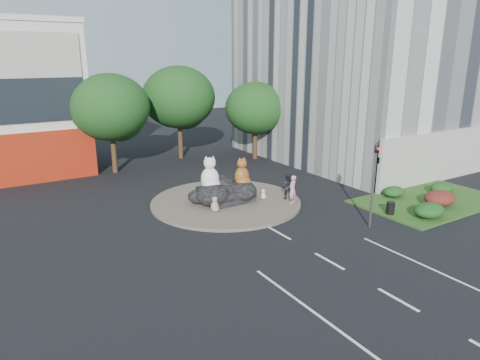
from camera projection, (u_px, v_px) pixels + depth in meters
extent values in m
plane|color=black|center=(329.00, 261.00, 20.60)|extent=(120.00, 120.00, 0.00)
cylinder|color=brown|center=(226.00, 202.00, 28.75)|extent=(10.00, 10.00, 0.20)
cube|color=#254A18|center=(430.00, 201.00, 29.10)|extent=(10.00, 6.00, 0.12)
cylinder|color=#382314|center=(114.00, 151.00, 36.04)|extent=(0.44, 0.44, 3.74)
ellipsoid|color=#123916|center=(110.00, 107.00, 35.03)|extent=(6.46, 6.46, 5.49)
sphere|color=#123916|center=(119.00, 116.00, 36.08)|extent=(4.25, 4.25, 4.25)
sphere|color=#123916|center=(103.00, 115.00, 34.59)|extent=(3.74, 3.74, 3.74)
cylinder|color=#382314|center=(180.00, 138.00, 41.18)|extent=(0.44, 0.44, 3.96)
ellipsoid|color=#123916|center=(179.00, 97.00, 40.11)|extent=(6.84, 6.84, 5.81)
sphere|color=#123916|center=(185.00, 106.00, 41.17)|extent=(4.50, 4.50, 4.50)
sphere|color=#123916|center=(173.00, 105.00, 39.69)|extent=(3.96, 3.96, 3.96)
cylinder|color=#382314|center=(255.00, 142.00, 41.04)|extent=(0.44, 0.44, 3.30)
ellipsoid|color=#123916|center=(255.00, 108.00, 40.15)|extent=(5.70, 5.70, 4.84)
sphere|color=#123916|center=(259.00, 115.00, 41.17)|extent=(3.75, 3.75, 3.75)
sphere|color=#123916|center=(251.00, 114.00, 39.69)|extent=(3.30, 3.30, 3.30)
ellipsoid|color=#123916|center=(429.00, 210.00, 25.81)|extent=(2.00, 1.60, 0.90)
ellipsoid|color=#441A12|center=(440.00, 198.00, 27.88)|extent=(2.20, 1.76, 0.99)
ellipsoid|color=#123916|center=(442.00, 188.00, 30.39)|extent=(1.80, 1.44, 0.81)
ellipsoid|color=#123916|center=(394.00, 192.00, 29.70)|extent=(1.60, 1.28, 0.72)
cylinder|color=#595B60|center=(373.00, 186.00, 24.07)|extent=(0.14, 0.14, 5.00)
imported|color=black|center=(376.00, 156.00, 23.60)|extent=(0.21, 0.26, 1.30)
imported|color=black|center=(378.00, 159.00, 23.76)|extent=(0.26, 1.24, 0.50)
sphere|color=red|center=(379.00, 149.00, 23.33)|extent=(0.18, 0.18, 0.18)
cylinder|color=#595B60|center=(386.00, 132.00, 32.61)|extent=(0.18, 0.18, 8.00)
cylinder|color=#595B60|center=(382.00, 78.00, 30.99)|extent=(2.00, 0.12, 0.12)
cube|color=silver|center=(372.00, 80.00, 30.52)|extent=(0.50, 0.22, 0.12)
imported|color=pink|center=(292.00, 189.00, 27.94)|extent=(0.81, 0.67, 1.89)
imported|color=black|center=(287.00, 186.00, 28.88)|extent=(1.08, 1.03, 1.76)
cylinder|color=black|center=(390.00, 208.00, 26.40)|extent=(0.52, 0.52, 0.77)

